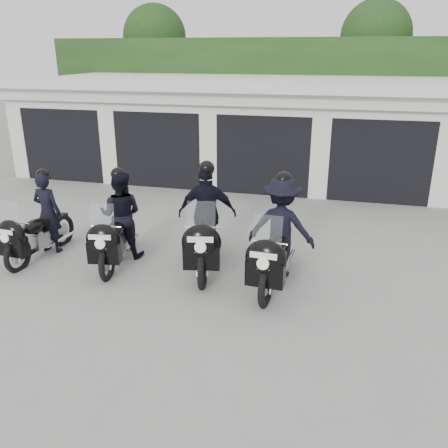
% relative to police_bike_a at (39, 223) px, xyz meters
% --- Properties ---
extents(ground, '(80.00, 80.00, 0.00)m').
position_rel_police_bike_a_xyz_m(ground, '(3.45, -0.17, -0.70)').
color(ground, gray).
rests_on(ground, ground).
extents(garage_block, '(16.40, 6.80, 2.96)m').
position_rel_police_bike_a_xyz_m(garage_block, '(3.45, 7.88, 0.73)').
color(garage_block, white).
rests_on(garage_block, ground).
extents(background_vegetation, '(20.00, 3.90, 5.80)m').
position_rel_police_bike_a_xyz_m(background_vegetation, '(3.83, 12.75, 2.07)').
color(background_vegetation, '#1C3A15').
rests_on(background_vegetation, ground).
extents(police_bike_a, '(0.69, 2.02, 1.76)m').
position_rel_police_bike_a_xyz_m(police_bike_a, '(0.00, 0.00, 0.00)').
color(police_bike_a, black).
rests_on(police_bike_a, ground).
extents(police_bike_b, '(0.97, 2.11, 1.85)m').
position_rel_police_bike_a_xyz_m(police_bike_b, '(1.57, 0.23, 0.08)').
color(police_bike_b, black).
rests_on(police_bike_b, ground).
extents(police_bike_c, '(1.20, 2.30, 2.02)m').
position_rel_police_bike_a_xyz_m(police_bike_c, '(3.25, 0.46, 0.16)').
color(police_bike_c, black).
rests_on(police_bike_c, ground).
extents(police_bike_d, '(1.23, 2.28, 1.99)m').
position_rel_police_bike_a_xyz_m(police_bike_d, '(4.66, 0.13, 0.15)').
color(police_bike_d, black).
rests_on(police_bike_d, ground).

